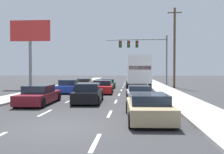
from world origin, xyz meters
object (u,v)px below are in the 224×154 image
(car_maroon, at_px, (39,95))
(car_tan, at_px, (148,107))
(car_blue, at_px, (69,87))
(utility_pole_mid, at_px, (174,47))
(car_orange, at_px, (84,83))
(car_green, at_px, (108,84))
(traffic_signal_mast, at_px, (139,48))
(car_red, at_px, (103,87))
(roadside_billboard, at_px, (30,39))
(car_black, at_px, (88,94))
(box_truck, at_px, (138,71))
(car_silver, at_px, (139,93))

(car_maroon, height_order, car_tan, car_maroon)
(car_blue, bearing_deg, utility_pole_mid, 33.76)
(car_orange, xyz_separation_m, car_green, (3.09, -0.01, -0.04))
(car_maroon, relative_size, traffic_signal_mast, 0.53)
(utility_pole_mid, bearing_deg, car_blue, -146.24)
(car_red, distance_m, roadside_billboard, 12.27)
(car_black, bearing_deg, roadside_billboard, 127.10)
(utility_pole_mid, bearing_deg, traffic_signal_mast, 135.11)
(car_blue, distance_m, car_red, 3.39)
(car_blue, xyz_separation_m, car_black, (3.21, -7.09, 0.03))
(car_green, relative_size, box_truck, 0.50)
(car_green, bearing_deg, car_black, -90.06)
(car_black, relative_size, roadside_billboard, 0.53)
(car_silver, distance_m, car_tan, 7.15)
(car_red, height_order, box_truck, box_truck)
(car_maroon, bearing_deg, traffic_signal_mast, 70.38)
(car_blue, height_order, car_tan, car_blue)
(car_silver, bearing_deg, box_truck, 89.22)
(car_silver, bearing_deg, car_red, 121.04)
(car_silver, xyz_separation_m, roadside_billboard, (-12.96, 10.97, 5.61))
(car_maroon, bearing_deg, car_tan, -34.11)
(car_orange, xyz_separation_m, box_truck, (6.78, -3.90, 1.56))
(car_black, height_order, roadside_billboard, roadside_billboard)
(box_truck, relative_size, utility_pole_mid, 0.80)
(car_tan, xyz_separation_m, roadside_billboard, (-13.14, 18.12, 5.57))
(car_orange, height_order, box_truck, box_truck)
(car_red, relative_size, box_truck, 0.55)
(car_orange, relative_size, car_black, 1.03)
(car_green, xyz_separation_m, traffic_signal_mast, (4.10, 4.72, 5.04))
(car_orange, height_order, traffic_signal_mast, traffic_signal_mast)
(car_maroon, distance_m, car_green, 15.86)
(car_tan, height_order, roadside_billboard, roadside_billboard)
(car_red, xyz_separation_m, roadside_billboard, (-9.56, 5.33, 5.56))
(car_red, distance_m, utility_pole_mid, 12.29)
(car_blue, bearing_deg, car_silver, -39.88)
(car_green, bearing_deg, car_maroon, -101.38)
(car_silver, height_order, utility_pole_mid, utility_pole_mid)
(car_orange, bearing_deg, car_red, -66.34)
(roadside_billboard, bearing_deg, car_black, -52.90)
(car_green, distance_m, utility_pole_mid, 9.66)
(car_green, xyz_separation_m, car_tan, (3.74, -20.20, 0.05))
(car_silver, bearing_deg, car_blue, 140.12)
(car_maroon, relative_size, car_black, 1.07)
(car_orange, distance_m, box_truck, 7.97)
(car_maroon, bearing_deg, car_green, 78.62)
(car_blue, xyz_separation_m, roadside_billboard, (-6.17, 5.31, 5.54))
(box_truck, bearing_deg, roadside_billboard, 172.14)
(roadside_billboard, bearing_deg, car_blue, -40.69)
(car_green, distance_m, car_black, 14.49)
(car_green, distance_m, box_truck, 5.59)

